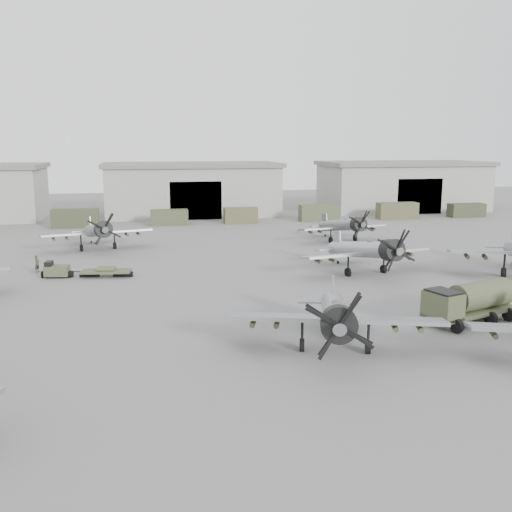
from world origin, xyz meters
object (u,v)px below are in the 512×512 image
(fuel_tanker, at_px, (470,300))
(ground_crew, at_px, (37,264))
(aircraft_near_1, at_px, (336,315))
(tug_trailer, at_px, (76,271))
(aircraft_far_1, at_px, (344,225))
(aircraft_mid_2, at_px, (367,250))
(aircraft_far_0, at_px, (98,231))

(fuel_tanker, distance_m, ground_crew, 37.86)
(aircraft_near_1, bearing_deg, ground_crew, 145.70)
(tug_trailer, xyz_separation_m, ground_crew, (-3.75, 2.86, 0.23))
(aircraft_far_1, bearing_deg, aircraft_mid_2, -112.66)
(aircraft_far_0, bearing_deg, ground_crew, -128.06)
(tug_trailer, relative_size, ground_crew, 4.81)
(aircraft_far_0, relative_size, tug_trailer, 1.61)
(ground_crew, bearing_deg, aircraft_far_0, -0.19)
(aircraft_mid_2, relative_size, tug_trailer, 1.65)
(aircraft_near_1, distance_m, aircraft_far_0, 39.16)
(aircraft_near_1, bearing_deg, aircraft_mid_2, 79.98)
(aircraft_far_1, bearing_deg, ground_crew, -172.67)
(aircraft_near_1, height_order, fuel_tanker, aircraft_near_1)
(aircraft_far_1, relative_size, tug_trailer, 1.48)
(aircraft_far_0, xyz_separation_m, aircraft_far_1, (28.93, -0.31, -0.18))
(tug_trailer, bearing_deg, aircraft_far_0, 93.79)
(aircraft_near_1, distance_m, tug_trailer, 28.02)
(aircraft_far_1, distance_m, fuel_tanker, 32.07)
(aircraft_near_1, relative_size, tug_trailer, 1.62)
(aircraft_near_1, relative_size, aircraft_far_1, 1.10)
(aircraft_mid_2, distance_m, tug_trailer, 26.34)
(aircraft_far_0, relative_size, aircraft_far_1, 1.08)
(ground_crew, bearing_deg, aircraft_near_1, -117.14)
(aircraft_far_0, bearing_deg, aircraft_near_1, -80.32)
(aircraft_far_0, distance_m, tug_trailer, 13.56)
(aircraft_far_0, height_order, ground_crew, aircraft_far_0)
(ground_crew, bearing_deg, aircraft_far_1, -48.90)
(aircraft_far_1, xyz_separation_m, tug_trailer, (-29.97, -13.10, -1.48))
(aircraft_far_0, height_order, tug_trailer, aircraft_far_0)
(aircraft_mid_2, relative_size, aircraft_far_1, 1.11)
(aircraft_near_1, xyz_separation_m, aircraft_far_0, (-15.53, 35.95, -0.04))
(aircraft_near_1, height_order, aircraft_mid_2, aircraft_mid_2)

